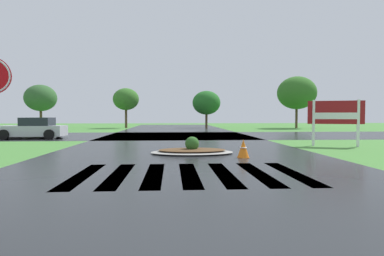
{
  "coord_description": "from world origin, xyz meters",
  "views": [
    {
      "loc": [
        -0.45,
        -2.83,
        1.52
      ],
      "look_at": [
        0.5,
        12.06,
        0.94
      ],
      "focal_mm": 30.19,
      "sensor_mm": 36.0,
      "label": 1
    }
  ],
  "objects_px": {
    "median_island": "(192,150)",
    "traffic_cone": "(243,149)",
    "estate_billboard": "(336,115)",
    "drainage_pipe_stack": "(25,133)",
    "car_blue_compact": "(34,129)"
  },
  "relations": [
    {
      "from": "median_island",
      "to": "drainage_pipe_stack",
      "type": "xyz_separation_m",
      "value": [
        -10.25,
        8.65,
        0.23
      ]
    },
    {
      "from": "median_island",
      "to": "car_blue_compact",
      "type": "bearing_deg",
      "value": 137.66
    },
    {
      "from": "car_blue_compact",
      "to": "traffic_cone",
      "type": "height_order",
      "value": "car_blue_compact"
    },
    {
      "from": "car_blue_compact",
      "to": "drainage_pipe_stack",
      "type": "distance_m",
      "value": 0.59
    },
    {
      "from": "estate_billboard",
      "to": "drainage_pipe_stack",
      "type": "height_order",
      "value": "estate_billboard"
    },
    {
      "from": "drainage_pipe_stack",
      "to": "estate_billboard",
      "type": "bearing_deg",
      "value": -19.0
    },
    {
      "from": "estate_billboard",
      "to": "drainage_pipe_stack",
      "type": "relative_size",
      "value": 0.76
    },
    {
      "from": "median_island",
      "to": "drainage_pipe_stack",
      "type": "relative_size",
      "value": 1.0
    },
    {
      "from": "traffic_cone",
      "to": "median_island",
      "type": "bearing_deg",
      "value": 142.85
    },
    {
      "from": "drainage_pipe_stack",
      "to": "traffic_cone",
      "type": "distance_m",
      "value": 15.62
    },
    {
      "from": "car_blue_compact",
      "to": "traffic_cone",
      "type": "distance_m",
      "value": 15.52
    },
    {
      "from": "median_island",
      "to": "traffic_cone",
      "type": "xyz_separation_m",
      "value": [
        1.76,
        -1.34,
        0.19
      ]
    },
    {
      "from": "drainage_pipe_stack",
      "to": "traffic_cone",
      "type": "relative_size",
      "value": 4.93
    },
    {
      "from": "median_island",
      "to": "car_blue_compact",
      "type": "height_order",
      "value": "car_blue_compact"
    },
    {
      "from": "estate_billboard",
      "to": "drainage_pipe_stack",
      "type": "distance_m",
      "value": 18.54
    }
  ]
}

